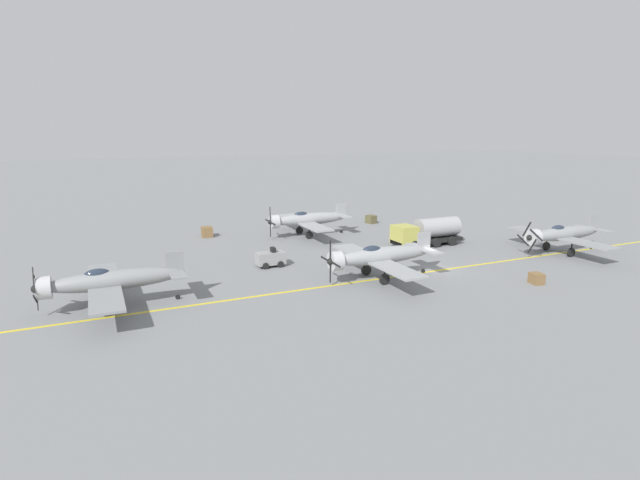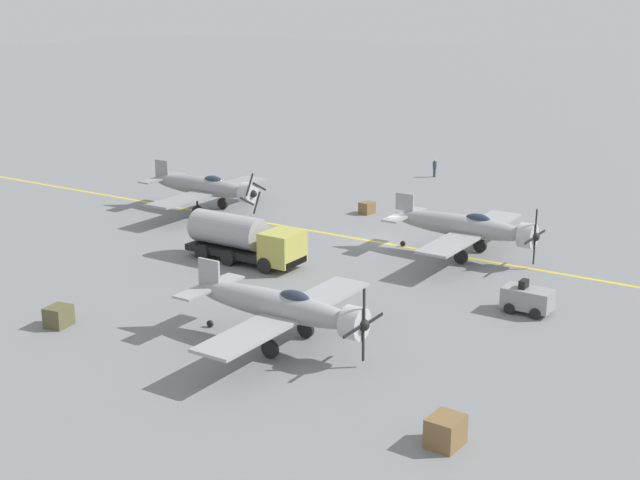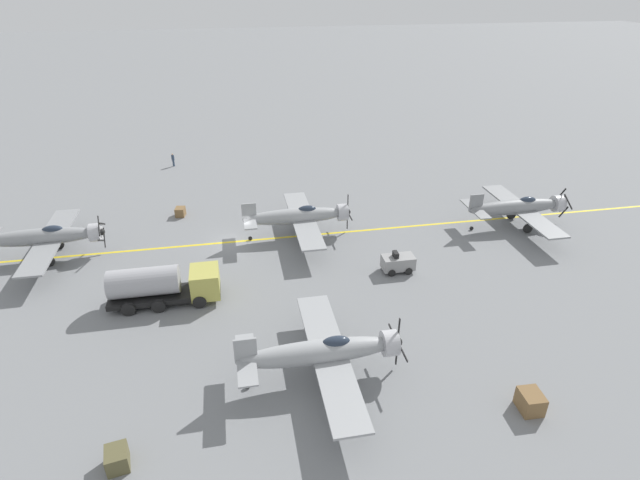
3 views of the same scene
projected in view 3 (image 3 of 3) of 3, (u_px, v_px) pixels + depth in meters
The scene contains 12 objects.
ground_plane at pixel (237, 241), 45.41m from camera, with size 400.00×400.00×0.00m, color slate.
taxiway_stripe at pixel (237, 241), 45.41m from camera, with size 0.30×160.00×0.01m, color yellow.
airplane_far_center at pixel (519, 207), 47.25m from camera, with size 12.00×9.98×3.65m.
airplane_near_center at pixel (45, 237), 41.90m from camera, with size 12.00×9.98×3.65m.
airplane_mid_center at pixel (299, 216), 45.46m from camera, with size 12.00×9.98×3.80m.
airplane_mid_right at pixel (324, 352), 29.22m from camera, with size 12.00×9.98×3.80m.
fuel_tanker at pixel (164, 285), 36.40m from camera, with size 2.68×8.00×2.98m.
tow_tractor at pixel (398, 263), 40.59m from camera, with size 1.57×2.60×1.79m.
ground_crew_walking at pixel (173, 159), 62.64m from camera, with size 0.36×0.36×1.65m.
supply_crate_by_tanker at pixel (180, 212), 49.99m from camera, with size 1.07×0.89×0.89m, color brown.
supply_crate_mid_lane at pixel (117, 459), 24.53m from camera, with size 1.28×1.06×1.06m, color brown.
supply_crate_outboard at pixel (530, 402), 27.71m from camera, with size 1.42×1.18×1.18m, color brown.
Camera 3 is at (40.63, 0.00, 21.65)m, focal length 28.00 mm.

